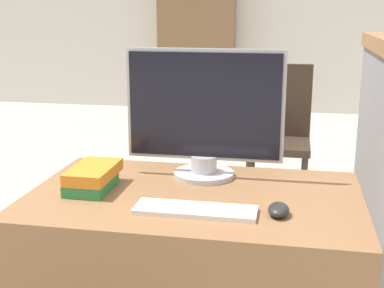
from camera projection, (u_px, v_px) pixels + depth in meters
The scene contains 8 objects.
wall_back at pixel (273, 7), 7.05m from camera, with size 12.00×0.06×2.80m.
carrel_divider at pixel (371, 229), 1.83m from camera, with size 0.07×0.78×1.31m.
monitor at pixel (204, 116), 2.03m from camera, with size 0.60×0.24×0.50m.
keyboard at pixel (195, 210), 1.72m from camera, with size 0.40×0.12×0.02m.
mouse at pixel (279, 210), 1.69m from camera, with size 0.07×0.10×0.04m.
book_stack at pixel (92, 178), 1.93m from camera, with size 0.15×0.25×0.08m.
far_chair at pixel (279, 129), 3.83m from camera, with size 0.44×0.44×1.00m.
bookshelf_far at pixel (197, 47), 7.13m from camera, with size 1.00×0.32×1.74m.
Camera 1 is at (0.33, -1.39, 1.40)m, focal length 50.00 mm.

